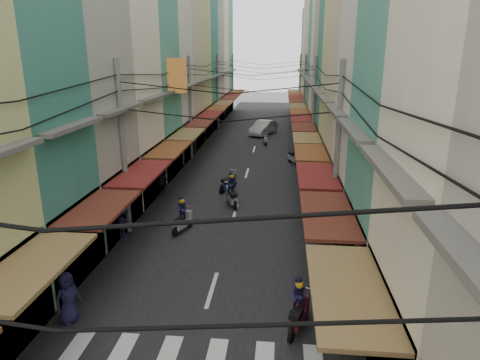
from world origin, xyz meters
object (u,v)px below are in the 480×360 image
Objects in this scene: market_umbrella at (410,266)px; traffic_sign at (357,261)px; white_car at (263,135)px; bicycle at (391,247)px.

traffic_sign reaches higher than market_umbrella.
traffic_sign reaches higher than white_car.
bicycle is at bearing 80.44° from market_umbrella.
traffic_sign is (4.43, -32.45, 2.05)m from white_car.
white_car reaches higher than bicycle.
traffic_sign reaches higher than bicycle.
market_umbrella is (-0.96, -5.71, 2.00)m from bicycle.
white_car is 32.81m from traffic_sign.
traffic_sign is at bearing 176.68° from market_umbrella.
bicycle is (7.00, -26.83, 0.00)m from white_car.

